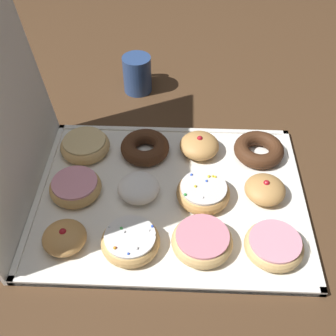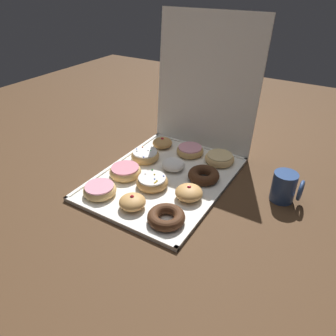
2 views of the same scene
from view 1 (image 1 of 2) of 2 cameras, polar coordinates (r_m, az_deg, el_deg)
ground_plane at (r=0.91m, az=0.24°, el=-4.14°), size 3.00×3.00×0.00m
donut_box at (r=0.90m, az=0.24°, el=-3.92°), size 0.44×0.57×0.01m
pink_frosted_donut_0 at (r=0.82m, az=14.20°, el=-10.14°), size 0.11×0.11×0.03m
jelly_filled_donut_1 at (r=0.91m, az=13.04°, el=-2.86°), size 0.09×0.09×0.05m
chocolate_cake_ring_donut_2 at (r=1.00m, az=12.23°, el=2.45°), size 0.12×0.12×0.03m
pink_frosted_donut_3 at (r=0.81m, az=4.66°, el=-9.82°), size 0.12×0.12×0.04m
sprinkle_donut_4 at (r=0.88m, az=4.81°, el=-3.30°), size 0.11×0.11×0.04m
jelly_filled_donut_5 at (r=0.98m, az=4.28°, el=3.08°), size 0.09×0.09×0.05m
sprinkle_donut_6 at (r=0.81m, az=-5.12°, el=-9.84°), size 0.11×0.11×0.04m
powdered_filled_donut_7 at (r=0.89m, az=-3.98°, el=-2.59°), size 0.09×0.09×0.04m
chocolate_cake_ring_donut_8 at (r=0.98m, az=-3.14°, el=2.82°), size 0.11×0.11×0.04m
jelly_filled_donut_9 at (r=0.83m, az=-13.89°, el=-9.16°), size 0.08×0.08×0.05m
pink_frosted_donut_10 at (r=0.91m, az=-12.48°, el=-2.57°), size 0.11×0.11×0.03m
glazed_ring_donut_11 at (r=1.00m, az=-11.21°, el=3.03°), size 0.12×0.12×0.04m
coffee_mug at (r=1.18m, az=-4.19°, el=12.80°), size 0.10×0.08×0.10m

